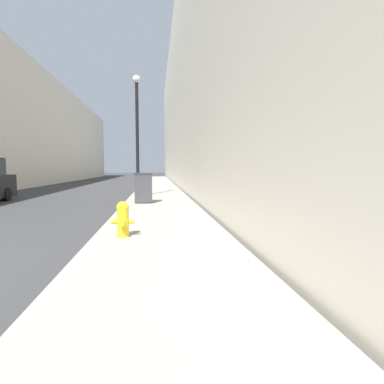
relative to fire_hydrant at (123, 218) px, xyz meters
The scene contains 5 objects.
sidewalk_right 15.72m from the fire_hydrant, 86.91° to the left, with size 2.99×60.00×0.14m.
building_right_stone 26.25m from the fire_hydrant, 70.38° to the left, with size 12.00×60.00×16.14m.
fire_hydrant is the anchor object (origin of this frame).
trash_bin 6.29m from the fire_hydrant, 88.32° to the left, with size 0.74×0.66×1.26m.
lamppost 9.69m from the fire_hydrant, 91.35° to the left, with size 0.40×0.40×6.12m.
Camera 1 is at (5.32, -4.14, 1.61)m, focal length 28.00 mm.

